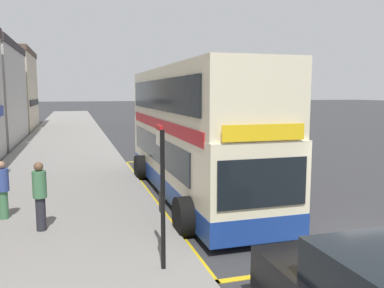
{
  "coord_description": "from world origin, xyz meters",
  "views": [
    {
      "loc": [
        -6.37,
        -7.63,
        3.58
      ],
      "look_at": [
        -2.12,
        6.72,
        1.63
      ],
      "focal_mm": 37.13,
      "sensor_mm": 36.0,
      "label": 1
    }
  ],
  "objects": [
    {
      "name": "ground_plane",
      "position": [
        0.0,
        32.0,
        0.0
      ],
      "size": [
        260.0,
        260.0,
        0.0
      ],
      "primitive_type": "plane",
      "color": "#333335"
    },
    {
      "name": "pavement_near",
      "position": [
        -7.0,
        32.0,
        0.07
      ],
      "size": [
        6.0,
        76.0,
        0.14
      ],
      "primitive_type": "cube",
      "color": "gray",
      "rests_on": "ground"
    },
    {
      "name": "double_decker_bus",
      "position": [
        -2.46,
        5.52,
        2.06
      ],
      "size": [
        3.17,
        10.85,
        4.4
      ],
      "color": "beige",
      "rests_on": "ground"
    },
    {
      "name": "bus_bay_markings",
      "position": [
        -2.53,
        5.89,
        0.01
      ],
      "size": [
        2.93,
        13.8,
        0.01
      ],
      "color": "gold",
      "rests_on": "ground"
    },
    {
      "name": "bus_stop_sign",
      "position": [
        -4.8,
        -0.27,
        1.78
      ],
      "size": [
        0.09,
        0.51,
        2.81
      ],
      "color": "black",
      "rests_on": "pavement_near"
    },
    {
      "name": "parked_car_black_far",
      "position": [
        3.07,
        31.87,
        0.8
      ],
      "size": [
        2.09,
        4.2,
        1.62
      ],
      "rotation": [
        0.0,
        0.0,
        3.16
      ],
      "color": "black",
      "rests_on": "ground"
    },
    {
      "name": "pedestrian_waiting_near_sign",
      "position": [
        -8.32,
        3.94,
        1.0
      ],
      "size": [
        0.34,
        0.34,
        1.6
      ],
      "color": "#3F724C",
      "rests_on": "pavement_near"
    },
    {
      "name": "pedestrian_further_back",
      "position": [
        -7.27,
        2.66,
        1.09
      ],
      "size": [
        0.34,
        0.34,
        1.74
      ],
      "color": "#26262D",
      "rests_on": "pavement_near"
    }
  ]
}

